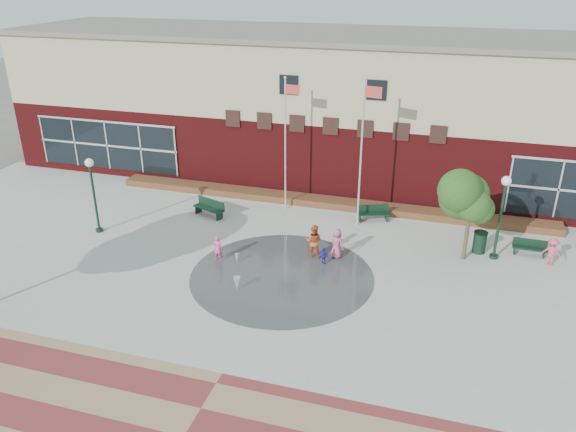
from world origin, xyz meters
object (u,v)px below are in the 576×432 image
(trash_can, at_px, (480,242))
(bench_left, at_px, (209,211))
(flagpole_right, at_px, (362,146))
(child_splash, at_px, (218,248))
(flagpole_left, at_px, (286,138))

(trash_can, bearing_deg, bench_left, 179.31)
(bench_left, relative_size, trash_can, 1.81)
(flagpole_right, height_order, child_splash, flagpole_right)
(trash_can, bearing_deg, flagpole_left, 167.16)
(flagpole_left, bearing_deg, flagpole_right, -6.12)
(child_splash, bearing_deg, trash_can, -158.13)
(bench_left, xyz_separation_m, trash_can, (14.57, -0.17, 0.25))
(trash_can, bearing_deg, flagpole_right, 167.33)
(trash_can, relative_size, child_splash, 0.84)
(flagpole_right, distance_m, child_splash, 9.08)
(bench_left, bearing_deg, flagpole_right, 27.87)
(flagpole_right, height_order, trash_can, flagpole_right)
(trash_can, bearing_deg, child_splash, -159.46)
(flagpole_right, xyz_separation_m, trash_can, (6.29, -1.41, -3.94))
(flagpole_left, bearing_deg, bench_left, -142.62)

